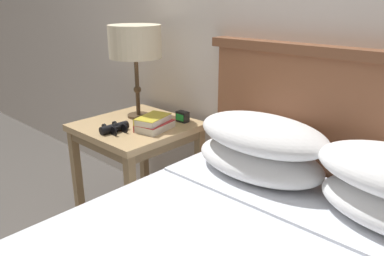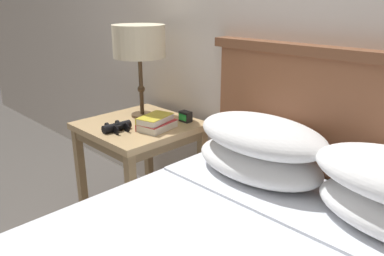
{
  "view_description": "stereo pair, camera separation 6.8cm",
  "coord_description": "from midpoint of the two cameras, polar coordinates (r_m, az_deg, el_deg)",
  "views": [
    {
      "loc": [
        0.98,
        -0.66,
        1.3
      ],
      "look_at": [
        -0.13,
        0.54,
        0.73
      ],
      "focal_mm": 35.0,
      "sensor_mm": 36.0,
      "label": 1
    },
    {
      "loc": [
        1.03,
        -0.61,
        1.3
      ],
      "look_at": [
        -0.13,
        0.54,
        0.73
      ],
      "focal_mm": 35.0,
      "sensor_mm": 36.0,
      "label": 2
    }
  ],
  "objects": [
    {
      "name": "binoculars_pair",
      "position": [
        2.02,
        -10.42,
        0.18
      ],
      "size": [
        0.14,
        0.16,
        0.05
      ],
      "color": "black",
      "rests_on": "nightstand"
    },
    {
      "name": "table_lamp",
      "position": [
        2.17,
        -7.15,
        12.71
      ],
      "size": [
        0.3,
        0.3,
        0.53
      ],
      "color": "#4C3823",
      "rests_on": "nightstand"
    },
    {
      "name": "book_stacked_on_top",
      "position": [
        2.01,
        -4.73,
        1.41
      ],
      "size": [
        0.17,
        0.21,
        0.04
      ],
      "color": "silver",
      "rests_on": "book_on_nightstand"
    },
    {
      "name": "alarm_clock",
      "position": [
        2.13,
        -0.1,
        1.76
      ],
      "size": [
        0.07,
        0.05,
        0.06
      ],
      "color": "black",
      "rests_on": "nightstand"
    },
    {
      "name": "nightstand",
      "position": [
        2.16,
        -7.09,
        -1.36
      ],
      "size": [
        0.58,
        0.58,
        0.63
      ],
      "color": "tan",
      "rests_on": "ground_plane"
    },
    {
      "name": "book_on_nightstand",
      "position": [
        2.02,
        -4.43,
        0.39
      ],
      "size": [
        0.17,
        0.22,
        0.04
      ],
      "color": "silver",
      "rests_on": "nightstand"
    }
  ]
}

